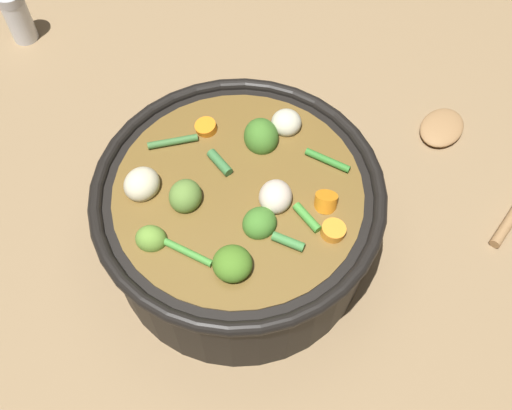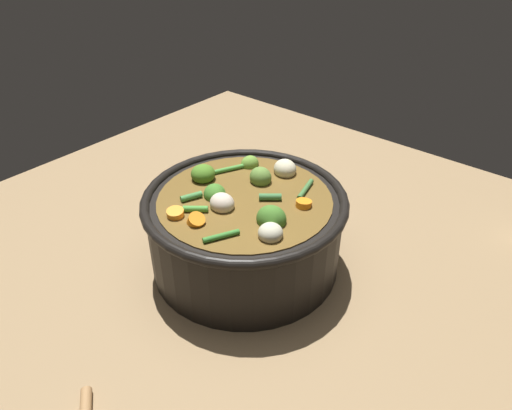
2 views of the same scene
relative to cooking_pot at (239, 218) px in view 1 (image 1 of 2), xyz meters
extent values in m
plane|color=#8C704C|center=(0.00, 0.00, -0.07)|extent=(1.10, 1.10, 0.00)
cylinder|color=black|center=(0.00, 0.00, -0.01)|extent=(0.29, 0.29, 0.12)
torus|color=black|center=(0.00, 0.00, 0.05)|extent=(0.30, 0.30, 0.01)
cylinder|color=brown|center=(0.00, 0.00, 0.00)|extent=(0.26, 0.26, 0.11)
ellipsoid|color=#437D2B|center=(0.04, 0.02, 0.06)|extent=(0.05, 0.05, 0.03)
ellipsoid|color=#4B7C23|center=(0.09, 0.00, 0.06)|extent=(0.05, 0.05, 0.03)
ellipsoid|color=olive|center=(0.01, -0.05, 0.06)|extent=(0.04, 0.04, 0.03)
ellipsoid|color=#427728|center=(-0.07, 0.02, 0.06)|extent=(0.05, 0.05, 0.04)
ellipsoid|color=olive|center=(0.06, -0.08, 0.06)|extent=(0.03, 0.03, 0.03)
cylinder|color=orange|center=(-0.08, -0.04, 0.06)|extent=(0.03, 0.03, 0.02)
cylinder|color=orange|center=(0.04, 0.10, 0.06)|extent=(0.03, 0.03, 0.02)
cylinder|color=orange|center=(0.01, 0.09, 0.06)|extent=(0.03, 0.03, 0.02)
ellipsoid|color=beige|center=(0.01, 0.04, 0.06)|extent=(0.04, 0.04, 0.03)
ellipsoid|color=beige|center=(-0.09, 0.05, 0.06)|extent=(0.05, 0.05, 0.03)
ellipsoid|color=beige|center=(0.00, -0.10, 0.06)|extent=(0.05, 0.05, 0.03)
cylinder|color=#3B733B|center=(-0.03, -0.02, 0.06)|extent=(0.03, 0.03, 0.01)
cylinder|color=#449335|center=(0.03, 0.07, 0.06)|extent=(0.03, 0.03, 0.01)
cylinder|color=#489337|center=(0.07, -0.04, 0.06)|extent=(0.03, 0.05, 0.01)
cylinder|color=#3F7037|center=(-0.06, -0.07, 0.06)|extent=(0.02, 0.05, 0.01)
cylinder|color=#42853F|center=(0.06, 0.05, 0.06)|extent=(0.02, 0.03, 0.01)
cylinder|color=#357E2D|center=(-0.04, 0.09, 0.06)|extent=(0.03, 0.05, 0.01)
ellipsoid|color=#9E7347|center=(-0.18, 0.26, -0.06)|extent=(0.09, 0.08, 0.01)
cylinder|color=silver|center=(-0.33, -0.34, -0.03)|extent=(0.04, 0.04, 0.07)
camera|label=1|loc=(0.32, 0.03, 0.57)|focal=42.34mm
camera|label=2|loc=(-0.38, 0.43, 0.43)|focal=33.17mm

